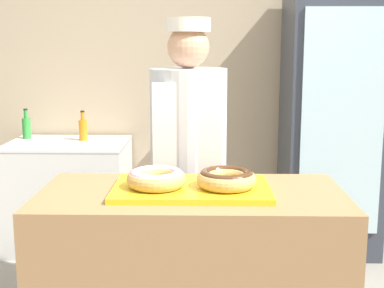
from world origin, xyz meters
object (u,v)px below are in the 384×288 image
(baker_person, at_px, (188,170))
(beverage_fridge, at_px, (331,123))
(brownie_back_right, at_px, (217,174))
(bottle_orange, at_px, (83,129))
(serving_tray, at_px, (191,189))
(donut_chocolate_glaze, at_px, (226,178))
(chest_freezer, at_px, (69,194))
(bottle_green, at_px, (26,127))
(donut_light_glaze, at_px, (156,178))
(brownie_back_left, at_px, (168,174))

(baker_person, bearing_deg, beverage_fridge, 47.70)
(brownie_back_right, bearing_deg, beverage_fridge, 61.53)
(bottle_orange, bearing_deg, beverage_fridge, -2.78)
(serving_tray, bearing_deg, beverage_fridge, 60.70)
(donut_chocolate_glaze, relative_size, beverage_fridge, 0.13)
(serving_tray, xyz_separation_m, bottle_orange, (-0.86, 1.83, -0.04))
(chest_freezer, bearing_deg, serving_tray, -61.14)
(brownie_back_right, xyz_separation_m, bottle_green, (-1.41, 1.76, -0.07))
(donut_light_glaze, distance_m, bottle_green, 2.24)
(donut_light_glaze, xyz_separation_m, bottle_green, (-1.16, 1.92, -0.09))
(baker_person, xyz_separation_m, beverage_fridge, (1.00, 1.10, 0.09))
(donut_chocolate_glaze, bearing_deg, brownie_back_left, 147.71)
(brownie_back_right, relative_size, baker_person, 0.05)
(donut_light_glaze, distance_m, chest_freezer, 2.03)
(donut_chocolate_glaze, xyz_separation_m, baker_person, (-0.17, 0.65, -0.12))
(bottle_green, bearing_deg, beverage_fridge, -4.00)
(brownie_back_left, height_order, chest_freezer, brownie_back_left)
(brownie_back_right, bearing_deg, bottle_orange, 119.68)
(serving_tray, height_order, beverage_fridge, beverage_fridge)
(brownie_back_left, bearing_deg, chest_freezer, 117.98)
(donut_light_glaze, bearing_deg, chest_freezer, 114.90)
(brownie_back_left, xyz_separation_m, chest_freezer, (-0.85, 1.61, -0.55))
(donut_light_glaze, relative_size, beverage_fridge, 0.13)
(brownie_back_right, distance_m, beverage_fridge, 1.82)
(serving_tray, bearing_deg, chest_freezer, 118.86)
(donut_light_glaze, height_order, donut_chocolate_glaze, same)
(brownie_back_right, xyz_separation_m, beverage_fridge, (0.87, 1.60, -0.00))
(donut_chocolate_glaze, distance_m, brownie_back_left, 0.29)
(serving_tray, xyz_separation_m, baker_person, (-0.03, 0.63, -0.07))
(beverage_fridge, xyz_separation_m, bottle_orange, (-1.83, 0.09, -0.06))
(brownie_back_right, bearing_deg, donut_chocolate_glaze, -77.38)
(bottle_green, bearing_deg, baker_person, -44.72)
(donut_light_glaze, distance_m, bottle_orange, 1.98)
(brownie_back_right, relative_size, chest_freezer, 0.09)
(serving_tray, relative_size, bottle_green, 2.77)
(bottle_green, bearing_deg, donut_chocolate_glaze, -52.92)
(bottle_green, bearing_deg, donut_light_glaze, -58.71)
(donut_chocolate_glaze, relative_size, brownie_back_left, 3.09)
(brownie_back_left, distance_m, baker_person, 0.51)
(donut_chocolate_glaze, height_order, brownie_back_right, donut_chocolate_glaze)
(brownie_back_right, relative_size, bottle_green, 0.34)
(chest_freezer, bearing_deg, baker_person, -50.07)
(baker_person, height_order, bottle_green, baker_person)
(beverage_fridge, xyz_separation_m, bottle_green, (-2.28, 0.16, -0.06))
(chest_freezer, bearing_deg, bottle_orange, 38.14)
(brownie_back_right, relative_size, beverage_fridge, 0.04)
(donut_chocolate_glaze, height_order, beverage_fridge, beverage_fridge)
(beverage_fridge, bearing_deg, serving_tray, -119.30)
(brownie_back_left, bearing_deg, donut_light_glaze, -102.62)
(baker_person, bearing_deg, donut_light_glaze, -99.66)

